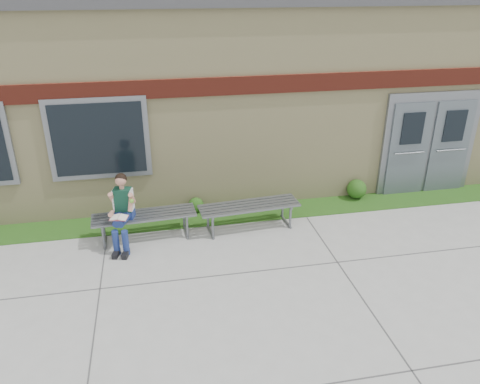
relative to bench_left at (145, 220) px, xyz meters
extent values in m
plane|color=#9E9E99|center=(2.26, -2.00, -0.38)|extent=(80.00, 80.00, 0.00)
cube|color=#1B5416|center=(2.26, 0.60, -0.37)|extent=(16.00, 0.80, 0.02)
cube|color=beige|center=(2.26, 4.00, 1.62)|extent=(16.00, 6.00, 4.00)
cube|color=maroon|center=(2.26, 0.97, 2.22)|extent=(16.00, 0.06, 0.35)
cube|color=slate|center=(-0.74, 0.96, 1.32)|extent=(1.90, 0.08, 1.60)
cube|color=black|center=(-0.74, 0.92, 1.32)|extent=(1.70, 0.04, 1.40)
cube|color=slate|center=(6.26, 0.96, 0.77)|extent=(2.20, 0.08, 2.30)
cube|color=#515A62|center=(5.76, 0.91, 0.67)|extent=(0.92, 0.06, 2.10)
cube|color=#515A62|center=(6.76, 0.91, 0.67)|extent=(0.92, 0.06, 2.10)
cube|color=slate|center=(0.00, 0.00, 0.09)|extent=(1.94, 0.65, 0.04)
cube|color=slate|center=(-0.76, 0.00, -0.16)|extent=(0.08, 0.53, 0.43)
cube|color=slate|center=(0.76, 0.00, -0.16)|extent=(0.08, 0.53, 0.43)
cube|color=slate|center=(2.00, 0.00, 0.10)|extent=(1.98, 0.71, 0.04)
cube|color=slate|center=(1.22, 0.00, -0.16)|extent=(0.09, 0.54, 0.44)
cube|color=slate|center=(2.78, 0.00, -0.16)|extent=(0.09, 0.54, 0.44)
cube|color=navy|center=(-0.34, -0.05, 0.19)|extent=(0.37, 0.30, 0.15)
cube|color=#0E362A|center=(-0.34, -0.07, 0.48)|extent=(0.34, 0.26, 0.44)
sphere|color=tan|center=(-0.34, -0.08, 0.87)|extent=(0.24, 0.24, 0.20)
sphere|color=black|center=(-0.34, -0.06, 0.88)|extent=(0.25, 0.25, 0.21)
cylinder|color=navy|center=(-0.48, -0.27, 0.21)|extent=(0.23, 0.42, 0.14)
cylinder|color=navy|center=(-0.31, -0.31, 0.21)|extent=(0.23, 0.42, 0.14)
cylinder|color=navy|center=(-0.51, -0.50, -0.14)|extent=(0.11, 0.11, 0.48)
cylinder|color=navy|center=(-0.35, -0.54, -0.14)|extent=(0.11, 0.11, 0.48)
cube|color=black|center=(-0.53, -0.56, -0.33)|extent=(0.15, 0.26, 0.10)
cube|color=black|center=(-0.36, -0.61, -0.33)|extent=(0.15, 0.26, 0.10)
cylinder|color=tan|center=(-0.53, -0.08, 0.54)|extent=(0.13, 0.23, 0.25)
cylinder|color=tan|center=(-0.18, -0.17, 0.54)|extent=(0.13, 0.23, 0.25)
cube|color=white|center=(-0.42, -0.40, 0.30)|extent=(0.34, 0.27, 0.01)
cube|color=#B7444D|center=(-0.42, -0.40, 0.29)|extent=(0.34, 0.28, 0.01)
sphere|color=#67B32F|center=(-0.18, -0.31, 0.55)|extent=(0.08, 0.08, 0.08)
sphere|color=#1B5416|center=(1.04, 0.85, -0.20)|extent=(0.31, 0.31, 0.31)
sphere|color=#1B5416|center=(4.62, 0.85, -0.15)|extent=(0.43, 0.43, 0.43)
camera|label=1|loc=(0.29, -7.90, 4.15)|focal=35.00mm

